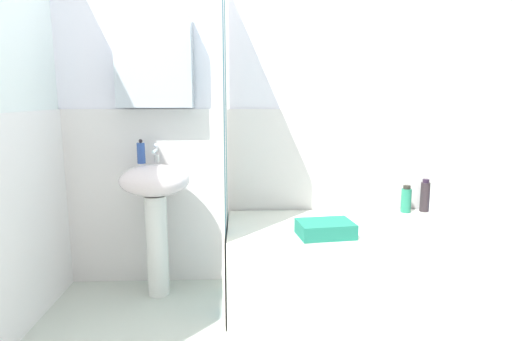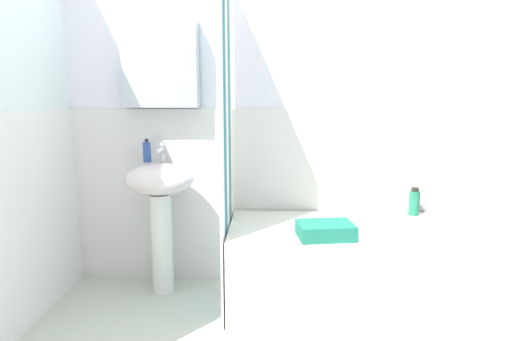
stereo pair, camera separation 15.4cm
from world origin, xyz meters
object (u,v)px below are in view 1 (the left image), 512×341
object	(u,v)px
shampoo_bottle	(440,200)
body_wash_bottle	(425,196)
towel_folded	(325,229)
bathtub	(351,263)
sink	(155,201)
conditioner_bottle	(406,200)
soap_dispenser	(141,153)

from	to	relation	value
shampoo_bottle	body_wash_bottle	distance (m)	0.11
body_wash_bottle	towel_folded	size ratio (longest dim) A/B	0.73
shampoo_bottle	towel_folded	xyz separation A→B (m)	(-0.88, -0.48, -0.04)
bathtub	towel_folded	bearing A→B (deg)	-134.67
sink	conditioner_bottle	bearing A→B (deg)	3.99
sink	conditioner_bottle	world-z (taller)	sink
soap_dispenser	bathtub	world-z (taller)	soap_dispenser
soap_dispenser	shampoo_bottle	bearing A→B (deg)	1.83
towel_folded	conditioner_bottle	bearing A→B (deg)	36.42
body_wash_bottle	towel_folded	xyz separation A→B (m)	(-0.78, -0.49, -0.06)
sink	bathtub	xyz separation A→B (m)	(1.23, -0.14, -0.38)
sink	bathtub	size ratio (longest dim) A/B	0.56
shampoo_bottle	towel_folded	world-z (taller)	shampoo_bottle
sink	shampoo_bottle	bearing A→B (deg)	3.66
body_wash_bottle	bathtub	bearing A→B (deg)	-154.08
sink	conditioner_bottle	distance (m)	1.66
conditioner_bottle	bathtub	bearing A→B (deg)	-148.95
shampoo_bottle	conditioner_bottle	world-z (taller)	conditioner_bottle
bathtub	conditioner_bottle	xyz separation A→B (m)	(0.43, 0.26, 0.34)
soap_dispenser	conditioner_bottle	xyz separation A→B (m)	(1.75, 0.06, -0.34)
conditioner_bottle	sink	bearing A→B (deg)	-176.01
sink	conditioner_bottle	size ratio (longest dim) A/B	4.65
sink	body_wash_bottle	size ratio (longest dim) A/B	3.85
soap_dispenser	body_wash_bottle	bearing A→B (deg)	2.22
bathtub	shampoo_bottle	distance (m)	0.79
soap_dispenser	shampoo_bottle	xyz separation A→B (m)	(1.99, 0.06, -0.34)
towel_folded	soap_dispenser	bearing A→B (deg)	159.33
body_wash_bottle	sink	bearing A→B (deg)	-175.83
conditioner_bottle	towel_folded	bearing A→B (deg)	-143.58
soap_dispenser	shampoo_bottle	distance (m)	2.02
soap_dispenser	conditioner_bottle	world-z (taller)	soap_dispenser
bathtub	soap_dispenser	bearing A→B (deg)	171.33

